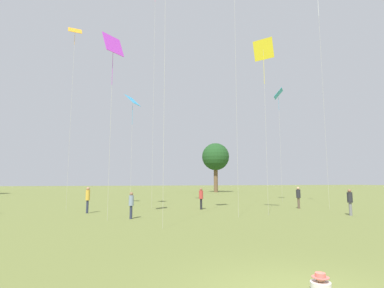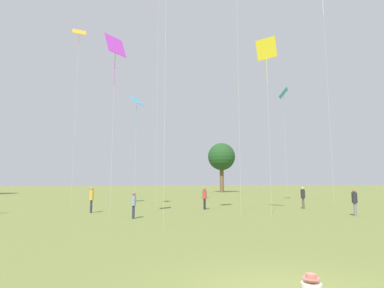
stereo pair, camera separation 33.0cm
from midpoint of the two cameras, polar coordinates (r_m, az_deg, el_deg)
person_standing_1 at (r=22.18m, az=27.49°, el=-9.38°), size 0.47×0.47×1.69m
person_standing_2 at (r=18.41m, az=-12.02°, el=-10.87°), size 0.39×0.39×1.56m
person_standing_4 at (r=23.95m, az=1.34°, el=-9.94°), size 0.44×0.44×1.68m
person_standing_5 at (r=26.19m, az=19.26°, el=-9.24°), size 0.40×0.40×1.74m
person_standing_6 at (r=22.41m, az=-19.65°, el=-9.48°), size 0.36×0.36×1.81m
kite_1 at (r=27.85m, az=-11.57°, el=7.77°), size 1.54×1.62×9.91m
kite_4 at (r=27.87m, az=-21.76°, el=18.47°), size 1.16×0.95×14.89m
kite_5 at (r=30.87m, az=22.62°, el=22.91°), size 0.98×0.90×19.07m
kite_7 at (r=34.92m, az=15.88°, el=8.81°), size 1.51×1.57×12.36m
kite_8 at (r=19.71m, az=-15.28°, el=17.27°), size 1.37×1.23×11.09m
kite_9 at (r=22.35m, az=13.02°, el=16.63°), size 1.17×1.32×12.03m
distant_tree_1 at (r=61.53m, az=4.36°, el=-2.51°), size 5.55×5.55×9.99m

